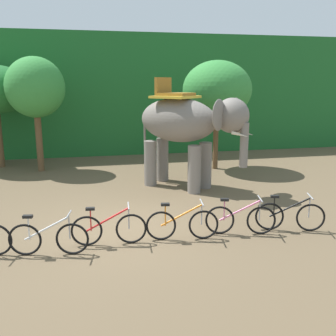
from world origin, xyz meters
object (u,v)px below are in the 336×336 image
(elephant, at_px, (186,125))
(bike_white, at_px, (48,238))
(tree_center_right, at_px, (35,88))
(bike_orange, at_px, (182,224))
(bike_black, at_px, (290,216))
(bike_pink, at_px, (240,219))
(tree_right, at_px, (217,90))
(bike_red, at_px, (109,229))

(elephant, xyz_separation_m, bike_white, (-4.23, -4.56, -1.82))
(tree_center_right, height_order, elephant, tree_center_right)
(tree_center_right, xyz_separation_m, bike_orange, (3.98, -8.16, -3.00))
(bike_orange, distance_m, bike_black, 2.75)
(elephant, distance_m, bike_pink, 4.72)
(elephant, bearing_deg, bike_black, -71.01)
(bike_pink, bearing_deg, tree_center_right, 123.77)
(tree_right, height_order, elephant, tree_right)
(bike_pink, bearing_deg, bike_orange, -179.23)
(bike_white, relative_size, bike_red, 0.99)
(bike_red, xyz_separation_m, bike_pink, (3.15, -0.06, 0.00))
(tree_center_right, bearing_deg, bike_white, -83.21)
(tree_center_right, bearing_deg, bike_orange, -63.98)
(bike_red, relative_size, bike_orange, 1.01)
(bike_white, bearing_deg, tree_right, 49.14)
(tree_center_right, height_order, bike_pink, tree_center_right)
(elephant, height_order, bike_white, elephant)
(bike_white, xyz_separation_m, bike_red, (1.29, 0.27, 0.00))
(bike_orange, bearing_deg, elephant, 74.16)
(tree_center_right, xyz_separation_m, bike_white, (0.99, -8.35, -3.00))
(tree_center_right, relative_size, bike_black, 2.80)
(tree_right, bearing_deg, bike_black, -94.00)
(bike_red, bearing_deg, tree_center_right, 105.81)
(elephant, relative_size, bike_orange, 2.23)
(tree_center_right, bearing_deg, bike_red, -74.19)
(tree_right, distance_m, bike_black, 7.64)
(bike_white, distance_m, bike_black, 5.74)
(tree_center_right, xyz_separation_m, bike_black, (6.73, -8.18, -3.00))
(tree_right, bearing_deg, elephant, -127.12)
(tree_center_right, distance_m, bike_black, 11.02)
(elephant, distance_m, bike_orange, 4.89)
(bike_red, bearing_deg, tree_right, 54.56)
(bike_pink, bearing_deg, bike_white, -177.33)
(tree_center_right, bearing_deg, elephant, -35.98)
(bike_black, bearing_deg, bike_red, 178.69)
(elephant, height_order, bike_pink, elephant)
(tree_center_right, xyz_separation_m, bike_red, (2.29, -8.08, -3.00))
(tree_center_right, relative_size, bike_white, 2.73)
(tree_right, relative_size, bike_red, 2.63)
(tree_center_right, relative_size, elephant, 1.22)
(elephant, distance_m, bike_black, 4.99)
(bike_red, relative_size, bike_pink, 1.02)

